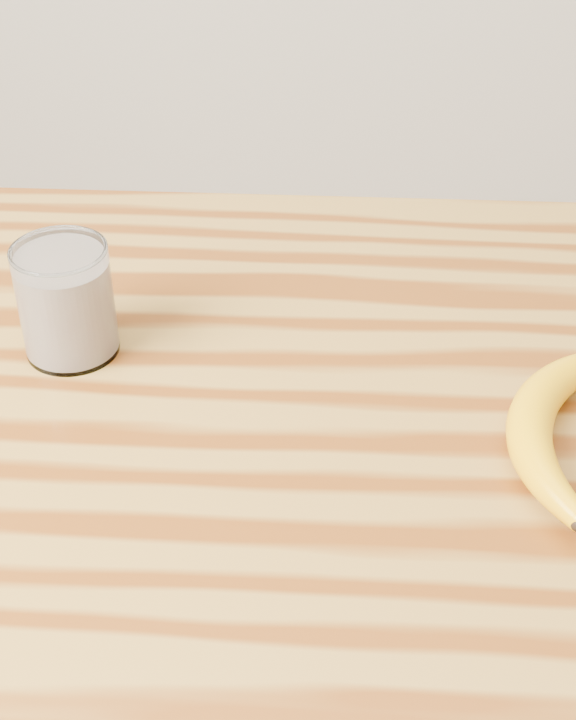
{
  "coord_description": "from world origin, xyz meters",
  "views": [
    {
      "loc": [
        -0.07,
        -0.59,
        1.42
      ],
      "look_at": [
        -0.1,
        0.06,
        0.93
      ],
      "focal_mm": 50.0,
      "sensor_mm": 36.0,
      "label": 1
    }
  ],
  "objects": [
    {
      "name": "table",
      "position": [
        0.0,
        0.0,
        0.77
      ],
      "size": [
        1.2,
        0.8,
        0.9
      ],
      "color": "olive",
      "rests_on": "ground"
    },
    {
      "name": "smoothie_glass",
      "position": [
        -0.3,
        0.1,
        0.95
      ],
      "size": [
        0.08,
        0.08,
        0.1
      ],
      "color": "white",
      "rests_on": "table"
    },
    {
      "name": "banana",
      "position": [
        0.09,
        0.01,
        0.92
      ],
      "size": [
        0.19,
        0.31,
        0.04
      ],
      "primitive_type": null,
      "rotation": [
        0.0,
        0.0,
        -0.31
      ],
      "color": "#ECA608",
      "rests_on": "table"
    }
  ]
}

